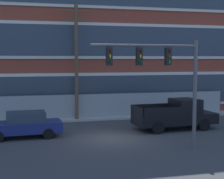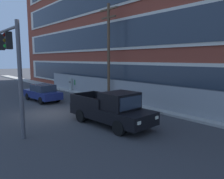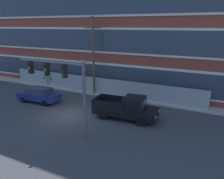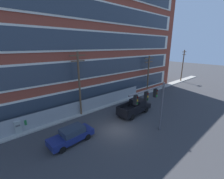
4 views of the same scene
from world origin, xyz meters
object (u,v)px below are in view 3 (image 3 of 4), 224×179
at_px(electrical_cabinet, 46,80).
at_px(pedestrian_by_fence, 52,79).
at_px(traffic_signal_mast, 62,80).
at_px(utility_pole_near_corner, 93,53).
at_px(pedestrian_near_cabinet, 145,92).
at_px(pickup_truck_black, 127,108).
at_px(sedan_navy, 39,95).

distance_m(electrical_cabinet, pedestrian_by_fence, 0.87).
relative_size(traffic_signal_mast, utility_pole_near_corner, 0.65).
distance_m(utility_pole_near_corner, pedestrian_by_fence, 7.86).
distance_m(utility_pole_near_corner, pedestrian_near_cabinet, 7.12).
bearing_deg(electrical_cabinet, pedestrian_by_fence, 9.24).
height_order(utility_pole_near_corner, pedestrian_by_fence, utility_pole_near_corner).
relative_size(pickup_truck_black, utility_pole_near_corner, 0.65).
xyz_separation_m(pickup_truck_black, sedan_navy, (-9.98, -0.13, -0.16)).
distance_m(traffic_signal_mast, electrical_cabinet, 14.98).
relative_size(pickup_truck_black, electrical_cabinet, 3.55).
height_order(electrical_cabinet, pedestrian_by_fence, pedestrian_by_fence).
distance_m(pickup_truck_black, sedan_navy, 9.98).
bearing_deg(electrical_cabinet, sedan_navy, -53.93).
distance_m(sedan_navy, electrical_cabinet, 6.44).
bearing_deg(traffic_signal_mast, electrical_cabinet, 137.62).
height_order(pedestrian_near_cabinet, pedestrian_by_fence, same).
xyz_separation_m(traffic_signal_mast, sedan_navy, (-6.99, 4.63, -3.38)).
xyz_separation_m(electrical_cabinet, pedestrian_by_fence, (0.85, 0.14, 0.17)).
distance_m(traffic_signal_mast, sedan_navy, 9.04).
xyz_separation_m(utility_pole_near_corner, pedestrian_by_fence, (-6.83, 0.52, -3.86)).
relative_size(sedan_navy, pedestrian_near_cabinet, 2.76).
relative_size(traffic_signal_mast, sedan_navy, 1.22).
bearing_deg(utility_pole_near_corner, sedan_navy, -128.85).
height_order(traffic_signal_mast, pickup_truck_black, traffic_signal_mast).
bearing_deg(traffic_signal_mast, utility_pole_near_corner, 108.19).
distance_m(pickup_truck_black, pedestrian_near_cabinet, 5.33).
relative_size(pickup_truck_black, sedan_navy, 1.23).
relative_size(utility_pole_near_corner, pedestrian_by_fence, 5.21).
distance_m(traffic_signal_mast, utility_pole_near_corner, 9.98).
bearing_deg(traffic_signal_mast, pedestrian_near_cabinet, 74.25).
bearing_deg(traffic_signal_mast, pedestrian_by_fence, 134.88).
bearing_deg(pedestrian_by_fence, pickup_truck_black, -21.98).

